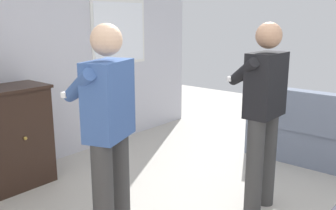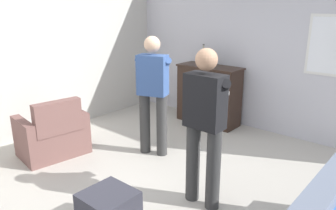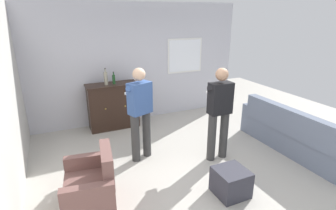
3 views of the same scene
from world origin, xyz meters
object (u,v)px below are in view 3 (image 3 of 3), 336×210
object	(u,v)px
bottle_liquor_amber	(114,79)
ottoman	(231,182)
armchair	(92,189)
sideboard_cabinet	(113,106)
bottle_wine_green	(106,78)
couch	(294,136)
person_standing_left	(140,110)
person_standing_right	(219,110)

from	to	relation	value
bottle_liquor_amber	ottoman	distance (m)	3.37
armchair	sideboard_cabinet	size ratio (longest dim) A/B	0.84
armchair	bottle_wine_green	xyz separation A→B (m)	(0.78, 2.54, 0.90)
armchair	bottle_wine_green	bearing A→B (deg)	72.85
couch	armchair	bearing A→B (deg)	179.64
armchair	person_standing_left	xyz separation A→B (m)	(1.03, 0.98, 0.65)
person_standing_left	couch	bearing A→B (deg)	-20.43
armchair	sideboard_cabinet	bearing A→B (deg)	70.53
bottle_wine_green	person_standing_right	xyz separation A→B (m)	(1.51, -2.13, -0.26)
sideboard_cabinet	couch	bearing A→B (deg)	-42.56
bottle_wine_green	ottoman	world-z (taller)	bottle_wine_green
armchair	ottoman	bearing A→B (deg)	-16.41
armchair	sideboard_cabinet	distance (m)	2.73
armchair	ottoman	world-z (taller)	armchair
person_standing_left	person_standing_right	xyz separation A→B (m)	(1.26, -0.58, 0.00)
ottoman	person_standing_right	size ratio (longest dim) A/B	0.27
bottle_wine_green	couch	bearing A→B (deg)	-41.00
couch	sideboard_cabinet	distance (m)	3.83
armchair	bottle_liquor_amber	world-z (taller)	bottle_liquor_amber
sideboard_cabinet	person_standing_right	bearing A→B (deg)	-57.34
armchair	person_standing_left	distance (m)	1.56
ottoman	person_standing_left	size ratio (longest dim) A/B	0.27
couch	bottle_liquor_amber	size ratio (longest dim) A/B	8.96
armchair	person_standing_left	size ratio (longest dim) A/B	0.57
sideboard_cabinet	person_standing_right	distance (m)	2.60
sideboard_cabinet	bottle_wine_green	distance (m)	0.68
bottle_liquor_amber	ottoman	size ratio (longest dim) A/B	0.60
bottle_wine_green	ottoman	size ratio (longest dim) A/B	0.81
person_standing_left	person_standing_right	bearing A→B (deg)	-24.54
bottle_wine_green	person_standing_right	distance (m)	2.62
sideboard_cabinet	person_standing_left	size ratio (longest dim) A/B	0.68
bottle_wine_green	sideboard_cabinet	bearing A→B (deg)	13.31
armchair	person_standing_right	world-z (taller)	person_standing_right
couch	person_standing_right	size ratio (longest dim) A/B	1.46
person_standing_right	bottle_liquor_amber	bearing A→B (deg)	122.00
person_standing_right	couch	bearing A→B (deg)	-16.62
sideboard_cabinet	person_standing_left	world-z (taller)	person_standing_left
couch	ottoman	size ratio (longest dim) A/B	5.39
couch	person_standing_left	bearing A→B (deg)	159.57
bottle_liquor_amber	bottle_wine_green	bearing A→B (deg)	-177.92
bottle_liquor_amber	couch	bearing A→B (deg)	-42.80
ottoman	person_standing_right	bearing A→B (deg)	67.03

